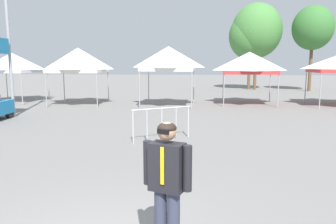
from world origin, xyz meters
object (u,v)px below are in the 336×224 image
Objects in this scene: light_pole_near_lift at (7,19)px; tree_behind_tents_left at (313,28)px; person_foreground at (167,181)px; canopy_tent_center at (249,63)px; tree_behind_tents_right at (250,36)px; canopy_tent_far_left at (168,59)px; crowd_barrier_near_person at (162,117)px; canopy_tent_behind_center at (78,60)px; canopy_tent_far_right at (12,63)px; tree_behind_tents_center at (257,31)px.

light_pole_near_lift reaches higher than tree_behind_tents_left.
person_foreground is 0.23× the size of light_pole_near_lift.
canopy_tent_center is at bearing -123.58° from tree_behind_tents_left.
tree_behind_tents_right reaches higher than canopy_tent_center.
crowd_barrier_near_person is at bearing -85.44° from canopy_tent_far_left.
canopy_tent_far_left is at bearing 0.10° from canopy_tent_behind_center.
tree_behind_tents_right is at bearing 80.14° from person_foreground.
canopy_tent_center is 11.09m from crowd_barrier_near_person.
light_pole_near_lift is 9.36m from crowd_barrier_near_person.
tree_behind_tents_left reaches higher than canopy_tent_far_left.
canopy_tent_far_right is 7.05m from light_pole_near_lift.
tree_behind_tents_center reaches higher than canopy_tent_far_right.
tree_behind_tents_right is (4.93, 28.35, 4.02)m from person_foreground.
person_foreground is (11.91, -16.29, -1.50)m from canopy_tent_far_right.
tree_behind_tents_left reaches higher than crowd_barrier_near_person.
tree_behind_tents_left is at bearing -16.52° from tree_behind_tents_center.
light_pole_near_lift reaches higher than canopy_tent_behind_center.
canopy_tent_far_right is 20.86m from tree_behind_tents_right.
canopy_tent_behind_center is at bearing 124.94° from crowd_barrier_near_person.
person_foreground is (7.05, -15.28, -1.65)m from canopy_tent_behind_center.
tree_behind_tents_right is (1.66, 11.78, 2.53)m from canopy_tent_center.
canopy_tent_behind_center is 16.91m from person_foreground.
person_foreground is 6.49m from crowd_barrier_near_person.
canopy_tent_center is 0.43× the size of light_pole_near_lift.
light_pole_near_lift is 22.65m from tree_behind_tents_center.
canopy_tent_far_right is 21.36m from tree_behind_tents_center.
canopy_tent_far_left is 1.96× the size of person_foreground.
canopy_tent_far_left is 1.04× the size of canopy_tent_center.
person_foreground is (1.57, -15.29, -1.73)m from canopy_tent_far_left.
canopy_tent_far_left is 15.47m from person_foreground.
canopy_tent_far_left is 0.43× the size of tree_behind_tents_center.
tree_behind_tents_left is at bearing 61.77° from crowd_barrier_near_person.
tree_behind_tents_right reaches higher than person_foreground.
canopy_tent_far_right is 0.48× the size of tree_behind_tents_right.
canopy_tent_behind_center is at bearing -179.90° from canopy_tent_far_left.
crowd_barrier_near_person is (-11.01, -20.51, -4.86)m from tree_behind_tents_left.
light_pole_near_lift reaches higher than person_foreground.
canopy_tent_far_right reaches higher than person_foreground.
light_pole_near_lift is at bearing 151.81° from crowd_barrier_near_person.
canopy_tent_behind_center is 0.44× the size of light_pole_near_lift.
tree_behind_tents_center is 4.57× the size of crowd_barrier_near_person.
canopy_tent_behind_center is 0.98× the size of canopy_tent_far_left.
crowd_barrier_near_person is (0.71, -8.86, -2.01)m from canopy_tent_far_left.
canopy_tent_behind_center is 17.88m from tree_behind_tents_right.
crowd_barrier_near_person is at bearing -112.15° from canopy_tent_center.
tree_behind_tents_center reaches higher than tree_behind_tents_right.
canopy_tent_behind_center is at bearing -11.80° from canopy_tent_far_right.
person_foreground is at bearing -53.84° from canopy_tent_far_right.
light_pole_near_lift is (-8.43, 10.48, 3.45)m from person_foreground.
tree_behind_tents_center is (13.91, 17.84, 1.07)m from light_pole_near_lift.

